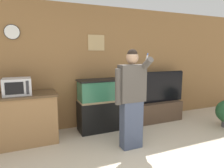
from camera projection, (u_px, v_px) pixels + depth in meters
wall_back_paneled at (92, 67)px, 4.35m from camera, size 10.00×0.08×2.60m
counter_island at (11, 120)px, 3.49m from camera, size 1.57×0.63×0.90m
microwave at (17, 86)px, 3.42m from camera, size 0.45×0.37×0.29m
aquarium_on_stand at (102, 105)px, 4.17m from camera, size 0.98×0.45×1.07m
tv_on_stand at (158, 106)px, 4.75m from camera, size 1.37×0.40×1.18m
person_standing at (131, 98)px, 3.32m from camera, size 0.53×0.40×1.68m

